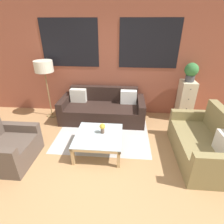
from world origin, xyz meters
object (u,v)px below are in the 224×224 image
Objects in this scene: floor_lamp at (44,68)px; drawer_cabinet at (185,101)px; couch_dark at (103,109)px; potted_plant at (191,71)px; flower_vase at (102,128)px; coffee_table at (99,137)px; armchair_corner at (7,148)px; settee_vintage at (204,144)px.

floor_lamp is 1.46× the size of drawer_cabinet.
potted_plant is at bearing 5.76° from couch_dark.
couch_dark is 1.24m from flower_vase.
couch_dark is 2.07× the size of drawer_cabinet.
couch_dark is 1.42× the size of floor_lamp.
couch_dark is 1.29m from coffee_table.
coffee_table is at bearing -129.72° from flower_vase.
flower_vase is (0.16, -1.21, 0.21)m from couch_dark.
drawer_cabinet reaches higher than couch_dark.
coffee_table is at bearing -42.18° from floor_lamp.
armchair_corner is (-1.48, -1.68, -0.00)m from couch_dark.
armchair_corner is 0.61× the size of floor_lamp.
armchair_corner is at bearing -152.01° from drawer_cabinet.
couch_dark is at bearing 48.55° from armchair_corner.
potted_plant is (3.55, 1.89, 0.97)m from armchair_corner.
potted_plant reaches higher than settee_vintage.
floor_lamp is 3.47m from potted_plant.
potted_plant is at bearing 2.38° from floor_lamp.
settee_vintage is at bearing -0.91° from coffee_table.
potted_plant is (2.07, 0.21, 0.96)m from couch_dark.
flower_vase is at bearing -82.54° from couch_dark.
floor_lamp is (-1.49, 1.35, 0.95)m from coffee_table.
couch_dark is at bearing -174.24° from drawer_cabinet.
drawer_cabinet is 2.38m from flower_vase.
flower_vase is at bearing 15.98° from armchair_corner.
settee_vintage is at bearing 5.92° from armchair_corner.
flower_vase is at bearing -143.43° from potted_plant.
couch_dark is 10.39× the size of flower_vase.
coffee_table is 2.23m from floor_lamp.
drawer_cabinet is at bearing -90.00° from potted_plant.
potted_plant is (1.97, 1.50, 0.92)m from coffee_table.
floor_lamp is at bearing 87.25° from armchair_corner.
settee_vintage is 3.50m from armchair_corner.
coffee_table is (-1.90, 0.03, 0.01)m from settee_vintage.
armchair_corner is 4.13m from potted_plant.
potted_plant is (3.47, 0.14, -0.03)m from floor_lamp.
armchair_corner is (-3.48, -0.36, -0.03)m from settee_vintage.
settee_vintage is 7.62× the size of flower_vase.
coffee_table is 0.87× the size of drawer_cabinet.
armchair_corner is 1.02× the size of coffee_table.
potted_plant reaches higher than drawer_cabinet.
armchair_corner is 4.46× the size of flower_vase.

